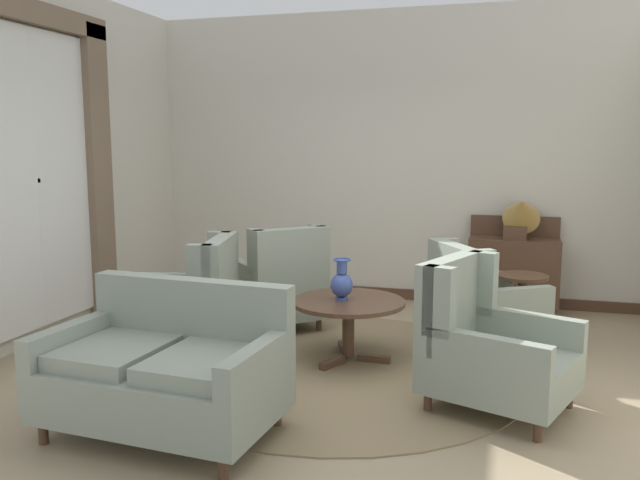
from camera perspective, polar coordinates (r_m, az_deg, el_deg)
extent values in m
plane|color=#9E896B|center=(5.14, 0.48, -12.17)|extent=(7.99, 7.99, 0.00)
cube|color=beige|center=(7.60, 6.29, 7.18)|extent=(5.84, 0.08, 3.29)
cube|color=beige|center=(6.87, -21.08, 6.53)|extent=(0.08, 4.00, 3.29)
cube|color=#4C3323|center=(7.75, 6.03, -4.64)|extent=(5.68, 0.03, 0.12)
cylinder|color=#847051|center=(5.41, 1.34, -11.03)|extent=(3.11, 3.11, 0.01)
cube|color=silver|center=(6.41, -23.53, 4.78)|extent=(0.03, 1.37, 2.59)
cube|color=white|center=(6.40, -23.40, 4.79)|extent=(0.02, 1.45, 2.67)
cube|color=white|center=(6.39, -23.39, 4.79)|extent=(0.02, 0.04, 2.59)
cube|color=white|center=(6.39, -23.39, 4.79)|extent=(0.02, 1.37, 0.04)
cube|color=#75604C|center=(7.06, -18.72, 5.73)|extent=(0.10, 0.32, 2.89)
cube|color=#75604C|center=(6.46, -23.89, 17.75)|extent=(0.10, 2.05, 0.20)
cylinder|color=#4C3323|center=(5.44, 2.50, -5.43)|extent=(0.94, 0.94, 0.03)
cylinder|color=#4C3323|center=(5.51, 2.48, -7.82)|extent=(0.10, 0.10, 0.44)
cube|color=#4C3323|center=(5.53, 4.70, -10.31)|extent=(0.28, 0.07, 0.07)
cube|color=#4C3323|center=(5.78, 2.10, -9.43)|extent=(0.17, 0.28, 0.07)
cube|color=#4C3323|center=(5.41, 1.07, -10.71)|extent=(0.16, 0.28, 0.07)
cylinder|color=#384C93|center=(5.45, 1.89, -5.10)|extent=(0.10, 0.10, 0.02)
ellipsoid|color=#384C93|center=(5.42, 1.89, -3.95)|extent=(0.19, 0.19, 0.20)
cylinder|color=#384C93|center=(5.39, 1.90, -2.32)|extent=(0.09, 0.09, 0.12)
torus|color=#384C93|center=(5.38, 1.90, -1.71)|extent=(0.15, 0.15, 0.02)
cube|color=gray|center=(4.27, -13.60, -12.52)|extent=(1.50, 0.98, 0.32)
cube|color=gray|center=(4.45, -11.12, -6.29)|extent=(1.44, 0.25, 0.47)
cube|color=gray|center=(4.35, -17.49, -9.37)|extent=(0.62, 0.72, 0.10)
cube|color=gray|center=(4.01, -10.21, -10.65)|extent=(0.62, 0.72, 0.10)
cube|color=gray|center=(4.54, -21.09, -8.12)|extent=(0.17, 0.78, 0.20)
cube|color=gray|center=(3.83, -5.76, -10.70)|extent=(0.17, 0.78, 0.20)
cylinder|color=#4C3323|center=(4.47, -22.99, -15.20)|extent=(0.06, 0.06, 0.14)
cylinder|color=#4C3323|center=(3.79, -8.45, -19.02)|extent=(0.06, 0.06, 0.14)
cylinder|color=#4C3323|center=(4.97, -17.21, -12.47)|extent=(0.06, 0.06, 0.14)
cylinder|color=#4C3323|center=(4.37, -3.77, -15.08)|extent=(0.06, 0.06, 0.14)
cube|color=gray|center=(5.78, -12.26, -6.98)|extent=(1.07, 1.02, 0.30)
cube|color=gray|center=(5.59, -8.61, -2.75)|extent=(0.32, 0.85, 0.58)
cube|color=gray|center=(5.95, -8.74, -1.39)|extent=(0.22, 0.14, 0.44)
cube|color=gray|center=(5.24, -10.42, -2.77)|extent=(0.22, 0.14, 0.44)
cube|color=gray|center=(6.08, -11.86, -3.78)|extent=(0.81, 0.27, 0.20)
cube|color=gray|center=(5.39, -13.91, -5.43)|extent=(0.81, 0.27, 0.20)
cylinder|color=#4C3323|center=(6.26, -14.68, -7.97)|extent=(0.06, 0.06, 0.14)
cylinder|color=#4C3323|center=(5.64, -16.83, -9.88)|extent=(0.06, 0.06, 0.14)
cylinder|color=#4C3323|center=(6.07, -7.90, -8.28)|extent=(0.06, 0.06, 0.14)
cylinder|color=#4C3323|center=(5.44, -9.30, -10.32)|extent=(0.06, 0.06, 0.14)
cube|color=gray|center=(4.69, 15.44, -10.98)|extent=(1.14, 1.08, 0.27)
cube|color=gray|center=(4.71, 11.28, -5.17)|extent=(0.42, 0.80, 0.61)
cube|color=gray|center=(4.35, 10.37, -5.30)|extent=(0.22, 0.16, 0.47)
cube|color=gray|center=(4.98, 14.01, -3.66)|extent=(0.22, 0.16, 0.47)
cube|color=gray|center=(4.29, 14.45, -9.47)|extent=(0.79, 0.38, 0.21)
cube|color=gray|center=(4.93, 17.61, -7.25)|extent=(0.79, 0.38, 0.21)
cylinder|color=#4C3323|center=(4.37, 18.46, -15.49)|extent=(0.06, 0.06, 0.14)
cylinder|color=#4C3323|center=(4.95, 20.90, -12.73)|extent=(0.06, 0.06, 0.14)
cylinder|color=#4C3323|center=(4.63, 9.38, -13.75)|extent=(0.06, 0.06, 0.14)
cylinder|color=#4C3323|center=(5.18, 12.75, -11.41)|extent=(0.06, 0.06, 0.14)
cube|color=gray|center=(6.50, -3.86, -5.05)|extent=(1.14, 1.15, 0.31)
cube|color=gray|center=(6.08, -2.48, -1.69)|extent=(0.63, 0.61, 0.58)
cube|color=gray|center=(6.29, -0.20, -0.70)|extent=(0.21, 0.21, 0.44)
cube|color=gray|center=(6.02, -5.61, -1.15)|extent=(0.21, 0.21, 0.44)
cube|color=gray|center=(6.62, -1.52, -2.40)|extent=(0.61, 0.63, 0.23)
cube|color=gray|center=(6.36, -6.71, -2.90)|extent=(0.61, 0.63, 0.23)
cylinder|color=#4C3323|center=(6.98, -2.86, -5.98)|extent=(0.06, 0.06, 0.14)
cylinder|color=#4C3323|center=(6.77, -7.35, -6.51)|extent=(0.06, 0.06, 0.14)
cylinder|color=#4C3323|center=(6.36, -0.10, -7.41)|extent=(0.06, 0.06, 0.14)
cylinder|color=#4C3323|center=(6.12, -4.96, -8.08)|extent=(0.06, 0.06, 0.14)
cube|color=gray|center=(5.91, 14.38, -6.84)|extent=(1.08, 1.05, 0.28)
cube|color=gray|center=(5.66, 11.52, -3.12)|extent=(0.50, 0.70, 0.55)
cube|color=gray|center=(5.41, 13.89, -3.02)|extent=(0.22, 0.19, 0.42)
cube|color=gray|center=(5.97, 10.95, -1.86)|extent=(0.22, 0.19, 0.42)
cube|color=gray|center=(5.61, 16.51, -5.15)|extent=(0.67, 0.46, 0.22)
cube|color=gray|center=(6.15, 13.42, -3.85)|extent=(0.67, 0.46, 0.22)
cylinder|color=#4C3323|center=(5.90, 18.52, -9.15)|extent=(0.06, 0.06, 0.14)
cylinder|color=#4C3323|center=(6.37, 15.65, -7.73)|extent=(0.06, 0.06, 0.14)
cylinder|color=#4C3323|center=(5.57, 12.75, -9.95)|extent=(0.06, 0.06, 0.14)
cylinder|color=#4C3323|center=(6.07, 10.21, -8.35)|extent=(0.06, 0.06, 0.14)
cylinder|color=#4C3323|center=(6.08, 17.27, -3.06)|extent=(0.45, 0.45, 0.03)
cylinder|color=#4C3323|center=(6.15, 17.13, -6.04)|extent=(0.07, 0.07, 0.62)
cylinder|color=#4C3323|center=(6.22, 17.02, -8.64)|extent=(0.29, 0.29, 0.04)
cube|color=#4C3323|center=(7.32, 16.49, -2.58)|extent=(0.94, 0.42, 0.70)
cube|color=#4C3323|center=(7.44, 16.63, 1.18)|extent=(0.94, 0.04, 0.22)
cube|color=#4C3323|center=(7.25, 13.04, -5.80)|extent=(0.06, 0.06, 0.10)
cube|color=#4C3323|center=(7.27, 19.68, -6.06)|extent=(0.06, 0.06, 0.10)
cube|color=#4C3323|center=(7.57, 13.17, -5.21)|extent=(0.06, 0.06, 0.10)
cube|color=#4C3323|center=(7.58, 19.53, -5.46)|extent=(0.06, 0.06, 0.10)
cube|color=#4C3323|center=(7.23, 16.63, 0.67)|extent=(0.24, 0.24, 0.14)
cone|color=#B28942|center=(7.13, 17.20, 2.53)|extent=(0.39, 0.51, 0.52)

